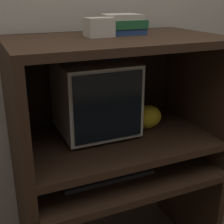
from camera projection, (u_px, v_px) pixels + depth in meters
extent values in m
cube|color=beige|center=(90.00, 30.00, 1.78)|extent=(6.00, 0.06, 2.60)
cube|color=#382316|center=(187.00, 190.00, 2.00)|extent=(0.04, 0.62, 0.63)
cube|color=#382316|center=(126.00, 176.00, 1.61)|extent=(0.96, 0.46, 0.04)
cube|color=#382316|center=(21.00, 169.00, 1.49)|extent=(0.04, 0.62, 0.16)
cube|color=#382316|center=(192.00, 134.00, 1.86)|extent=(0.04, 0.62, 0.16)
cube|color=#382316|center=(116.00, 139.00, 1.65)|extent=(0.96, 0.62, 0.04)
cube|color=#382316|center=(13.00, 102.00, 1.37)|extent=(0.04, 0.62, 0.51)
cube|color=#382316|center=(198.00, 79.00, 1.74)|extent=(0.04, 0.62, 0.51)
cube|color=#382316|center=(117.00, 41.00, 1.47)|extent=(0.96, 0.62, 0.04)
cube|color=black|center=(95.00, 76.00, 1.81)|extent=(0.96, 0.01, 0.51)
cylinder|color=beige|center=(96.00, 131.00, 1.69)|extent=(0.20, 0.20, 0.02)
cube|color=beige|center=(95.00, 97.00, 1.62)|extent=(0.38, 0.36, 0.37)
cube|color=black|center=(109.00, 107.00, 1.47)|extent=(0.34, 0.01, 0.33)
cube|color=#2D2D30|center=(106.00, 174.00, 1.57)|extent=(0.47, 0.16, 0.02)
cube|color=#474749|center=(106.00, 172.00, 1.57)|extent=(0.43, 0.13, 0.01)
ellipsoid|color=#28282B|center=(156.00, 162.00, 1.67)|extent=(0.07, 0.05, 0.03)
ellipsoid|color=gold|center=(148.00, 117.00, 1.73)|extent=(0.16, 0.12, 0.13)
cube|color=navy|center=(123.00, 31.00, 1.57)|extent=(0.20, 0.15, 0.03)
cube|color=#236638|center=(123.00, 24.00, 1.54)|extent=(0.21, 0.14, 0.04)
cube|color=beige|center=(121.00, 17.00, 1.54)|extent=(0.18, 0.16, 0.03)
cube|color=beige|center=(99.00, 27.00, 1.46)|extent=(0.12, 0.11, 0.09)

